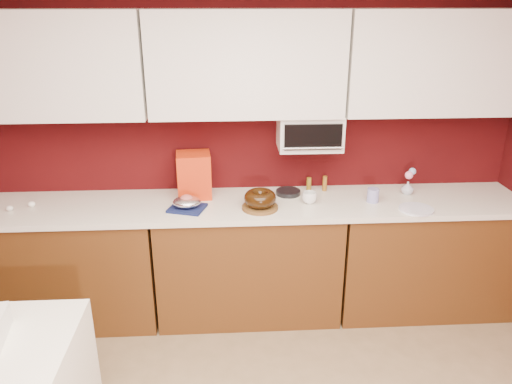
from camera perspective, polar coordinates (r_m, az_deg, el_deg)
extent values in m
cube|color=#3D0809|center=(3.74, -1.15, 5.56)|extent=(4.00, 0.02, 2.50)
cube|color=#552F11|center=(3.95, -20.77, -7.89)|extent=(1.31, 0.58, 0.86)
cube|color=#552F11|center=(3.77, -0.87, -7.84)|extent=(1.31, 0.58, 0.86)
cube|color=#552F11|center=(4.04, 18.52, -6.90)|extent=(1.31, 0.58, 0.86)
cube|color=silver|center=(3.57, -0.91, -1.52)|extent=(4.00, 0.62, 0.04)
cube|color=white|center=(3.66, -23.08, 13.16)|extent=(1.31, 0.33, 0.70)
cube|color=white|center=(3.46, -1.11, 14.42)|extent=(1.31, 0.33, 0.70)
cube|color=white|center=(3.76, 20.30, 13.70)|extent=(1.31, 0.33, 0.70)
cube|color=white|center=(3.61, 6.13, 6.93)|extent=(0.45, 0.30, 0.25)
cube|color=black|center=(3.46, 6.55, 6.26)|extent=(0.40, 0.02, 0.18)
cylinder|color=silver|center=(3.47, 6.54, 5.00)|extent=(0.42, 0.02, 0.02)
cylinder|color=brown|center=(3.45, 0.46, -1.76)|extent=(0.27, 0.27, 0.02)
torus|color=black|center=(3.43, 0.47, -0.71)|extent=(0.27, 0.27, 0.09)
cube|color=#131B48|center=(3.48, -7.87, -1.84)|extent=(0.28, 0.26, 0.02)
ellipsoid|color=white|center=(3.46, -7.91, -1.14)|extent=(0.23, 0.21, 0.07)
ellipsoid|color=#BF5F57|center=(3.45, -7.93, -0.75)|extent=(0.09, 0.08, 0.06)
cube|color=#AA110B|center=(3.65, -7.10, 1.94)|extent=(0.26, 0.24, 0.33)
cylinder|color=black|center=(3.71, 3.70, -0.03)|extent=(0.19, 0.19, 0.03)
imported|color=white|center=(3.56, 6.13, -0.52)|extent=(0.13, 0.13, 0.10)
cylinder|color=#1B2097|center=(3.66, 13.23, -0.36)|extent=(0.11, 0.11, 0.10)
imported|color=#AFB5C6|center=(3.87, 16.94, 0.55)|extent=(0.08, 0.08, 0.11)
sphere|color=pink|center=(3.84, 17.08, 1.86)|extent=(0.06, 0.06, 0.06)
sphere|color=#8EB5E4|center=(3.86, 17.44, 2.27)|extent=(0.05, 0.05, 0.05)
cylinder|color=white|center=(3.61, 17.85, -1.88)|extent=(0.24, 0.24, 0.01)
cylinder|color=#7B6316|center=(3.78, 6.06, 0.89)|extent=(0.04, 0.04, 0.11)
ellipsoid|color=silver|center=(3.82, -26.34, -1.68)|extent=(0.06, 0.05, 0.04)
ellipsoid|color=white|center=(3.82, -24.27, -1.27)|extent=(0.06, 0.06, 0.04)
cylinder|color=brown|center=(3.80, 7.86, 0.98)|extent=(0.04, 0.04, 0.12)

